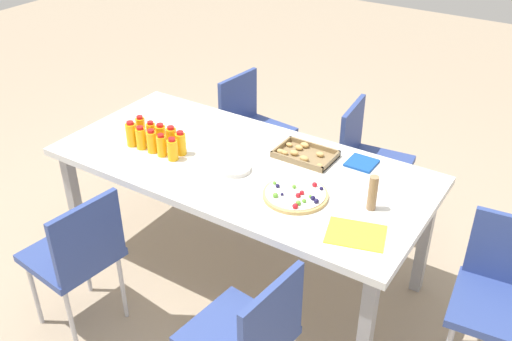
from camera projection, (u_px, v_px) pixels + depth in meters
ground_plane at (242, 267)px, 3.50m from camera, size 12.00×12.00×0.00m
party_table at (241, 172)px, 3.14m from camera, size 2.04×0.96×0.74m
chair_near_right at (249, 334)px, 2.39m from camera, size 0.44×0.44×0.83m
chair_far_right at (367, 156)px, 3.65m from camera, size 0.44×0.44×0.83m
chair_far_left at (251, 123)px, 4.05m from camera, size 0.44×0.44×0.83m
chair_end at (502, 291)px, 2.61m from camera, size 0.44×0.44×0.83m
chair_near_left at (78, 252)px, 2.84m from camera, size 0.44×0.44×0.83m
juice_bottle_0 at (131, 134)px, 3.24m from camera, size 0.06×0.06×0.15m
juice_bottle_1 at (141, 138)px, 3.21m from camera, size 0.06×0.06×0.14m
juice_bottle_2 at (152, 142)px, 3.18m from camera, size 0.06×0.06×0.14m
juice_bottle_3 at (162, 146)px, 3.14m from camera, size 0.05×0.05×0.13m
juice_bottle_4 at (173, 150)px, 3.11m from camera, size 0.06×0.06×0.13m
juice_bottle_5 at (141, 129)px, 3.29m from camera, size 0.05×0.05×0.15m
juice_bottle_6 at (151, 133)px, 3.26m from camera, size 0.05×0.05×0.14m
juice_bottle_7 at (161, 136)px, 3.23m from camera, size 0.06×0.06×0.14m
juice_bottle_8 at (172, 139)px, 3.19m from camera, size 0.06×0.06×0.15m
juice_bottle_9 at (181, 144)px, 3.15m from camera, size 0.06×0.06×0.14m
fruit_pizza at (296, 195)px, 2.82m from camera, size 0.32×0.32×0.05m
snack_tray at (304, 154)px, 3.16m from camera, size 0.32×0.22×0.04m
plate_stack at (235, 168)px, 3.03m from camera, size 0.17×0.17×0.02m
napkin_stack at (362, 163)px, 3.09m from camera, size 0.15×0.15×0.01m
cardboard_tube at (373, 193)px, 2.69m from camera, size 0.04×0.04×0.18m
paper_folder at (356, 234)px, 2.57m from camera, size 0.31×0.27×0.01m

